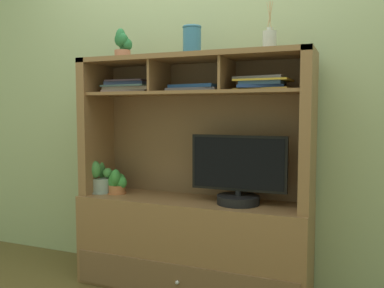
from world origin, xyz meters
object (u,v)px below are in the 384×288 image
Objects in this scene: potted_fern at (101,181)px; diffuser_bottle at (269,40)px; magazine_stack_left at (262,83)px; tv_monitor at (238,176)px; ceramic_vase at (192,41)px; media_console at (192,218)px; magazine_stack_centre at (196,88)px; potted_orchid at (117,183)px; magazine_stack_right at (129,87)px; potted_succulent at (123,44)px.

diffuser_bottle is (1.13, 0.03, 0.87)m from potted_fern.
magazine_stack_left is at bearing 0.81° from potted_fern.
ceramic_vase is at bearing 175.31° from tv_monitor.
magazine_stack_centre is (0.02, 0.01, 0.82)m from media_console.
potted_orchid is at bearing -176.55° from media_console.
ceramic_vase is (-0.44, 0.02, 0.27)m from magazine_stack_left.
media_console reaches higher than potted_fern.
potted_fern is at bearing -174.33° from potted_orchid.
magazine_stack_right is 1.24× the size of diffuser_bottle.
magazine_stack_right is 0.28m from potted_succulent.
potted_succulent is 0.48m from ceramic_vase.
potted_succulent reaches higher than media_console.
tv_monitor is 0.80m from diffuser_bottle.
magazine_stack_left is at bearing -2.78° from magazine_stack_right.
magazine_stack_centre is at bearing 36.35° from ceramic_vase.
magazine_stack_centre is at bearing 26.76° from media_console.
magazine_stack_centre is at bearing 172.52° from tv_monitor.
magazine_stack_left is at bearing -3.69° from media_console.
potted_fern is at bearing -178.38° from diffuser_bottle.
potted_fern is 1.14× the size of potted_succulent.
magazine_stack_centre is at bearing 4.50° from potted_fern.
potted_orchid is at bearing -147.74° from magazine_stack_right.
magazine_stack_right reaches higher than magazine_stack_left.
tv_monitor is (0.31, -0.03, 0.29)m from media_console.
media_console is at bearing 178.55° from diffuser_bottle.
diffuser_bottle reaches higher than potted_fern.
magazine_stack_left is 1.21× the size of diffuser_bottle.
potted_orchid is 0.83m from magazine_stack_centre.
magazine_stack_centre is at bearing 4.25° from potted_orchid.
media_console is at bearing 4.36° from potted_succulent.
ceramic_vase is at bearing 3.02° from potted_orchid.
potted_succulent reaches higher than tv_monitor.
magazine_stack_right is at bearing 32.26° from potted_orchid.
magazine_stack_left is 0.52m from ceramic_vase.
diffuser_bottle is 0.48m from ceramic_vase.
magazine_stack_right reaches higher than potted_orchid.
potted_fern is 0.66× the size of magazine_stack_centre.
ceramic_vase is at bearing 179.04° from diffuser_bottle.
ceramic_vase is at bearing -2.40° from magazine_stack_right.
tv_monitor is 1.73× the size of magazine_stack_left.
potted_orchid is 0.87× the size of potted_succulent.
diffuser_bottle is at bearing -1.67° from magazine_stack_right.
magazine_stack_centre is (-0.29, 0.04, 0.53)m from tv_monitor.
ceramic_vase reaches higher than potted_fern.
magazine_stack_left is at bearing 0.28° from tv_monitor.
magazine_stack_right is at bearing 178.10° from media_console.
diffuser_bottle is at bearing 25.26° from magazine_stack_left.
media_console reaches higher than magazine_stack_left.
potted_succulent reaches higher than potted_fern.
magazine_stack_centre reaches higher than tv_monitor.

